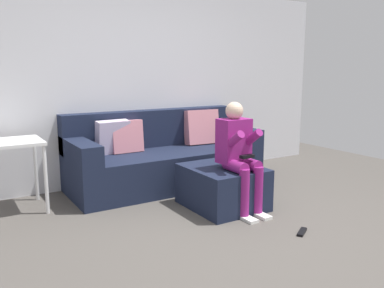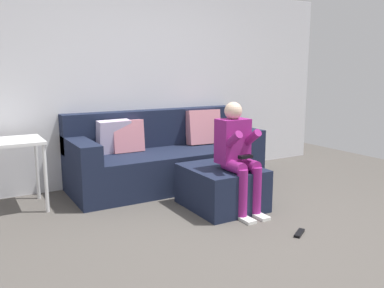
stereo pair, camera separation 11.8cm
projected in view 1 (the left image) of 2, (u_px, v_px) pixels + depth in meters
name	position (u px, v px, depth m)	size (l,w,h in m)	color
ground_plane	(252.00, 238.00, 3.38)	(7.45, 7.45, 0.00)	#544F49
wall_back	(138.00, 84.00, 5.05)	(5.73, 0.10, 2.43)	silver
couch_sectional	(163.00, 157.00, 4.90)	(2.30, 0.91, 0.90)	#192138
ottoman	(223.00, 187.00, 4.12)	(0.68, 0.78, 0.42)	#192138
person_seated	(239.00, 151.00, 3.93)	(0.30, 0.56, 1.09)	#8C1E72
side_table	(11.00, 152.00, 3.92)	(0.59, 0.55, 0.71)	white
remote_near_ottoman	(302.00, 232.00, 3.48)	(0.18, 0.05, 0.02)	black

